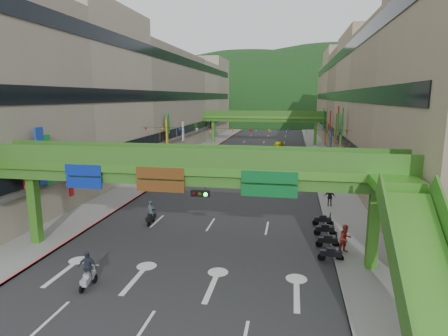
{
  "coord_description": "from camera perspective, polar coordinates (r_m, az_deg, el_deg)",
  "views": [
    {
      "loc": [
        6.19,
        -15.88,
        10.08
      ],
      "look_at": [
        0.0,
        18.0,
        3.5
      ],
      "focal_mm": 30.0,
      "sensor_mm": 36.0,
      "label": 1
    }
  ],
  "objects": [
    {
      "name": "scooter_rider_far",
      "position": [
        58.84,
        2.18,
        1.85
      ],
      "size": [
        0.8,
        1.6,
        1.85
      ],
      "color": "maroon",
      "rests_on": "ground"
    },
    {
      "name": "building_row_left",
      "position": [
        70.51,
        -10.69,
        10.13
      ],
      "size": [
        12.8,
        95.0,
        19.0
      ],
      "color": "#9E937F",
      "rests_on": "ground"
    },
    {
      "name": "hill_right",
      "position": [
        197.04,
        15.96,
        7.48
      ],
      "size": [
        208.0,
        176.0,
        128.0
      ],
      "primitive_type": "ellipsoid",
      "color": "#1C4419",
      "rests_on": "ground"
    },
    {
      "name": "scooter_rider_near",
      "position": [
        30.71,
        -11.09,
        -6.85
      ],
      "size": [
        0.6,
        1.6,
        1.9
      ],
      "color": "black",
      "rests_on": "ground"
    },
    {
      "name": "hill_left",
      "position": [
        177.44,
        3.51,
        7.54
      ],
      "size": [
        168.0,
        140.0,
        112.0
      ],
      "primitive_type": "ellipsoid",
      "color": "#1C4419",
      "rests_on": "ground"
    },
    {
      "name": "overpass_near",
      "position": [
        22.44,
        -3.45,
        -1.75
      ],
      "size": [
        28.0,
        12.27,
        7.1
      ],
      "color": "#4C9E2D",
      "rests_on": "ground"
    },
    {
      "name": "pedestrian_blue",
      "position": [
        43.66,
        18.03,
        -1.96
      ],
      "size": [
        0.92,
        0.82,
        1.65
      ],
      "primitive_type": "imported",
      "rotation": [
        0.0,
        0.0,
        2.61
      ],
      "color": "#31374D",
      "rests_on": "ground"
    },
    {
      "name": "overpass_far",
      "position": [
        81.25,
        6.02,
        7.46
      ],
      "size": [
        28.0,
        2.2,
        7.1
      ],
      "color": "#4C9E2D",
      "rests_on": "ground"
    },
    {
      "name": "bunting_string",
      "position": [
        46.48,
        2.67,
        5.72
      ],
      "size": [
        26.0,
        0.36,
        0.47
      ],
      "color": "black",
      "rests_on": "ground"
    },
    {
      "name": "scooter_rider_left",
      "position": [
        21.82,
        -20.07,
        -14.38
      ],
      "size": [
        1.05,
        1.6,
        2.06
      ],
      "color": "#9B99A1",
      "rests_on": "ground"
    },
    {
      "name": "ground",
      "position": [
        19.8,
        -10.01,
        -19.97
      ],
      "size": [
        320.0,
        320.0,
        0.0
      ],
      "primitive_type": "plane",
      "color": "black",
      "rests_on": "ground"
    },
    {
      "name": "road_slab",
      "position": [
        66.93,
        4.93,
        2.12
      ],
      "size": [
        18.0,
        140.0,
        0.02
      ],
      "primitive_type": "cube",
      "color": "#28282B",
      "rests_on": "ground"
    },
    {
      "name": "building_row_right",
      "position": [
        67.1,
        21.61,
        9.54
      ],
      "size": [
        12.8,
        95.0,
        19.0
      ],
      "color": "gray",
      "rests_on": "ground"
    },
    {
      "name": "parked_scooter_row",
      "position": [
        27.71,
        15.34,
        -9.76
      ],
      "size": [
        1.6,
        7.15,
        1.08
      ],
      "color": "black",
      "rests_on": "ground"
    },
    {
      "name": "pedestrian_red",
      "position": [
        25.83,
        17.99,
        -10.5
      ],
      "size": [
        1.13,
        1.06,
        1.85
      ],
      "primitive_type": "imported",
      "rotation": [
        0.0,
        0.0,
        0.54
      ],
      "color": "#C33731",
      "rests_on": "ground"
    },
    {
      "name": "curb_left",
      "position": [
        68.37,
        -2.69,
        2.4
      ],
      "size": [
        0.2,
        140.0,
        0.18
      ],
      "primitive_type": "cube",
      "color": "#CC5959",
      "rests_on": "ground"
    },
    {
      "name": "scooter_rider_mid",
      "position": [
        53.43,
        4.1,
        1.18
      ],
      "size": [
        0.94,
        1.6,
        2.22
      ],
      "color": "black",
      "rests_on": "ground"
    },
    {
      "name": "sidewalk_right",
      "position": [
        66.81,
        14.37,
        1.86
      ],
      "size": [
        4.0,
        140.0,
        0.15
      ],
      "primitive_type": "cube",
      "color": "gray",
      "rests_on": "ground"
    },
    {
      "name": "pedestrian_dark",
      "position": [
        35.98,
        15.8,
        -4.49
      ],
      "size": [
        1.0,
        0.47,
        1.67
      ],
      "primitive_type": "imported",
      "rotation": [
        0.0,
        0.0,
        -0.06
      ],
      "color": "black",
      "rests_on": "ground"
    },
    {
      "name": "car_yellow",
      "position": [
        75.46,
        8.28,
        3.54
      ],
      "size": [
        2.19,
        4.08,
        1.32
      ],
      "primitive_type": "imported",
      "rotation": [
        0.0,
        0.0,
        -0.17
      ],
      "color": "#D8CC03",
      "rests_on": "ground"
    },
    {
      "name": "curb_right",
      "position": [
        66.7,
        12.74,
        1.94
      ],
      "size": [
        0.2,
        140.0,
        0.18
      ],
      "primitive_type": "cube",
      "color": "gray",
      "rests_on": "ground"
    },
    {
      "name": "sidewalk_left",
      "position": [
        68.82,
        -4.23,
        2.43
      ],
      "size": [
        4.0,
        140.0,
        0.15
      ],
      "primitive_type": "cube",
      "color": "gray",
      "rests_on": "ground"
    },
    {
      "name": "car_silver",
      "position": [
        60.0,
        -2.39,
        1.82
      ],
      "size": [
        1.71,
        4.33,
        1.4
      ],
      "primitive_type": "imported",
      "rotation": [
        0.0,
        0.0,
        0.05
      ],
      "color": "gray",
      "rests_on": "ground"
    }
  ]
}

